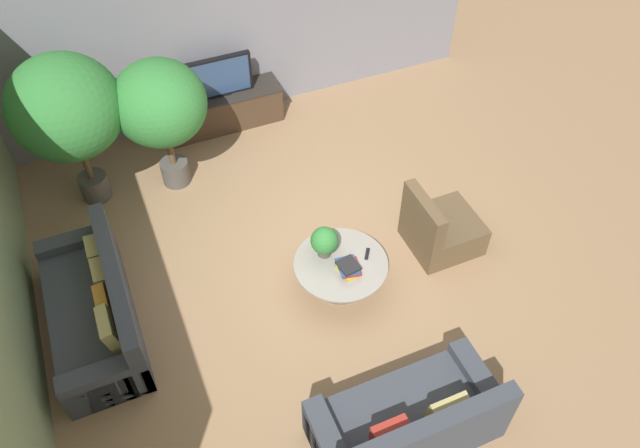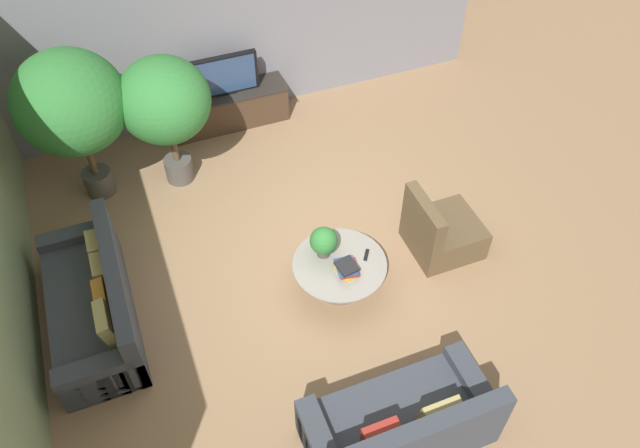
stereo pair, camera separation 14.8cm
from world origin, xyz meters
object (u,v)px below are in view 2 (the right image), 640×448
(couch_by_wall, at_px, (95,305))
(coffee_table, at_px, (339,270))
(potted_palm_tall, at_px, (71,105))
(television, at_px, (223,75))
(potted_palm_corner, at_px, (164,103))
(armchair_wicker, at_px, (441,232))
(media_console, at_px, (228,108))
(couch_near_entry, at_px, (401,425))
(potted_plant_tabletop, at_px, (324,241))

(couch_by_wall, bearing_deg, coffee_table, 78.99)
(potted_palm_tall, bearing_deg, couch_by_wall, -98.07)
(television, xyz_separation_m, potted_palm_corner, (-0.93, -0.90, 0.41))
(television, height_order, armchair_wicker, television)
(media_console, distance_m, potted_palm_tall, 2.39)
(media_console, distance_m, television, 0.55)
(couch_near_entry, bearing_deg, armchair_wicker, -127.27)
(television, xyz_separation_m, coffee_table, (0.36, -3.35, -0.55))
(potted_plant_tabletop, bearing_deg, television, 94.51)
(media_console, relative_size, couch_near_entry, 0.99)
(media_console, height_order, couch_near_entry, couch_near_entry)
(coffee_table, bearing_deg, couch_by_wall, 168.99)
(couch_by_wall, bearing_deg, media_console, 141.43)
(potted_palm_tall, bearing_deg, media_console, 21.37)
(coffee_table, relative_size, couch_near_entry, 0.61)
(media_console, height_order, armchair_wicker, armchair_wicker)
(coffee_table, height_order, couch_near_entry, couch_near_entry)
(couch_by_wall, relative_size, armchair_wicker, 2.34)
(couch_near_entry, xyz_separation_m, potted_palm_tall, (-2.16, 4.48, 1.12))
(couch_near_entry, bearing_deg, potted_palm_tall, -64.23)
(couch_by_wall, distance_m, armchair_wicker, 3.99)
(couch_near_entry, distance_m, armchair_wicker, 2.51)
(media_console, height_order, couch_by_wall, couch_by_wall)
(media_console, distance_m, coffee_table, 3.37)
(television, xyz_separation_m, couch_near_entry, (0.19, -5.24, -0.55))
(couch_near_entry, relative_size, potted_palm_corner, 0.97)
(potted_plant_tabletop, bearing_deg, media_console, 94.51)
(armchair_wicker, distance_m, potted_palm_corner, 3.67)
(media_console, bearing_deg, potted_palm_tall, -158.63)
(potted_palm_corner, xyz_separation_m, potted_plant_tabletop, (1.18, -2.25, -0.63))
(television, relative_size, couch_by_wall, 0.48)
(media_console, height_order, potted_plant_tabletop, potted_plant_tabletop)
(couch_by_wall, bearing_deg, potted_palm_corner, 145.60)
(media_console, distance_m, armchair_wicker, 3.67)
(couch_near_entry, relative_size, potted_palm_tall, 0.85)
(media_console, distance_m, couch_by_wall, 3.63)
(potted_palm_corner, relative_size, potted_plant_tabletop, 4.70)
(couch_by_wall, height_order, armchair_wicker, armchair_wicker)
(television, bearing_deg, armchair_wicker, -62.24)
(television, xyz_separation_m, armchair_wicker, (1.71, -3.25, -0.56))
(armchair_wicker, xyz_separation_m, potted_plant_tabletop, (-1.46, 0.10, 0.34))
(couch_near_entry, height_order, potted_palm_corner, potted_palm_corner)
(couch_near_entry, distance_m, potted_palm_corner, 4.59)
(media_console, height_order, coffee_table, media_console)
(television, bearing_deg, media_console, 90.00)
(armchair_wicker, height_order, potted_palm_tall, potted_palm_tall)
(television, height_order, couch_by_wall, television)
(media_console, bearing_deg, television, -90.00)
(television, height_order, potted_palm_tall, potted_palm_tall)
(television, height_order, couch_near_entry, television)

